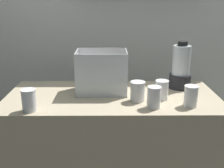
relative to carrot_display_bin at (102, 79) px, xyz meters
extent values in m
cube|color=tan|center=(0.07, -0.07, -0.54)|extent=(1.40, 0.64, 0.90)
cube|color=silver|center=(0.07, 0.70, 0.26)|extent=(2.60, 0.04, 2.50)
cube|color=white|center=(0.00, 0.00, -0.09)|extent=(0.34, 0.23, 0.01)
cube|color=white|center=(0.00, -0.11, 0.05)|extent=(0.34, 0.01, 0.28)
cube|color=white|center=(0.00, 0.11, 0.05)|extent=(0.34, 0.01, 0.28)
cube|color=white|center=(-0.17, 0.00, 0.05)|extent=(0.01, 0.23, 0.28)
cube|color=white|center=(0.16, 0.00, 0.05)|extent=(0.01, 0.23, 0.28)
cone|color=orange|center=(0.04, -0.01, -0.07)|extent=(0.14, 0.04, 0.03)
cone|color=orange|center=(-0.08, 0.01, -0.07)|extent=(0.16, 0.08, 0.03)
cone|color=orange|center=(0.00, 0.00, -0.07)|extent=(0.09, 0.18, 0.03)
cone|color=orange|center=(0.07, 0.01, -0.06)|extent=(0.12, 0.12, 0.03)
cone|color=orange|center=(-0.06, 0.00, -0.03)|extent=(0.16, 0.13, 0.04)
cone|color=orange|center=(0.00, -0.01, -0.04)|extent=(0.14, 0.11, 0.03)
cone|color=orange|center=(0.05, 0.01, -0.04)|extent=(0.16, 0.07, 0.03)
cone|color=orange|center=(-0.02, -0.02, -0.04)|extent=(0.06, 0.15, 0.03)
cone|color=orange|center=(0.03, -0.01, -0.02)|extent=(0.06, 0.17, 0.03)
cone|color=orange|center=(0.08, 0.02, -0.01)|extent=(0.14, 0.07, 0.03)
cylinder|color=black|center=(0.55, 0.08, -0.04)|extent=(0.15, 0.15, 0.10)
cylinder|color=silver|center=(0.55, 0.08, 0.11)|extent=(0.12, 0.12, 0.20)
cylinder|color=orange|center=(0.55, 0.08, 0.03)|extent=(0.11, 0.11, 0.04)
cylinder|color=black|center=(0.55, 0.08, 0.23)|extent=(0.07, 0.07, 0.03)
cylinder|color=white|center=(-0.41, -0.32, -0.03)|extent=(0.08, 0.08, 0.12)
cylinder|color=orange|center=(-0.41, -0.32, -0.05)|extent=(0.08, 0.08, 0.07)
cylinder|color=white|center=(-0.41, -0.32, 0.04)|extent=(0.08, 0.08, 0.01)
cylinder|color=white|center=(0.23, -0.17, -0.03)|extent=(0.09, 0.09, 0.12)
cylinder|color=yellow|center=(0.23, -0.17, -0.05)|extent=(0.08, 0.08, 0.08)
cylinder|color=white|center=(0.23, -0.17, 0.03)|extent=(0.09, 0.09, 0.01)
cylinder|color=white|center=(0.31, -0.28, -0.03)|extent=(0.08, 0.08, 0.12)
cylinder|color=orange|center=(0.31, -0.28, -0.05)|extent=(0.07, 0.07, 0.07)
cylinder|color=white|center=(0.31, -0.28, 0.04)|extent=(0.08, 0.08, 0.01)
cylinder|color=white|center=(0.38, -0.14, -0.03)|extent=(0.08, 0.08, 0.12)
cylinder|color=red|center=(0.38, -0.14, -0.04)|extent=(0.08, 0.08, 0.10)
cylinder|color=white|center=(0.38, -0.14, 0.03)|extent=(0.08, 0.08, 0.01)
cylinder|color=white|center=(0.53, -0.26, -0.03)|extent=(0.08, 0.08, 0.12)
cylinder|color=orange|center=(0.53, -0.26, -0.04)|extent=(0.07, 0.07, 0.10)
cylinder|color=white|center=(0.53, -0.26, 0.03)|extent=(0.08, 0.08, 0.01)
camera|label=1|loc=(0.05, -1.77, 0.54)|focal=43.64mm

